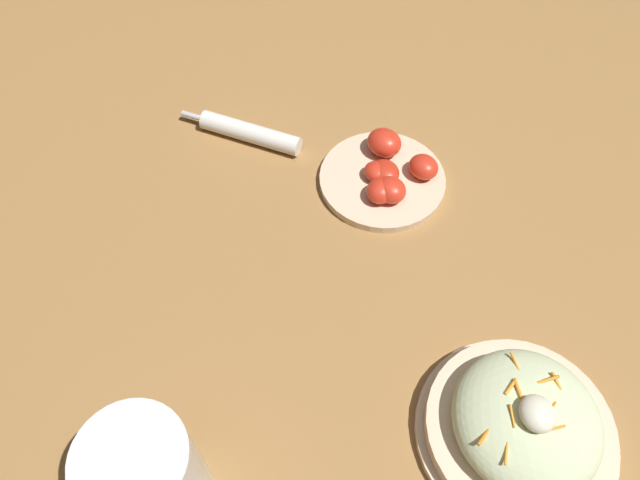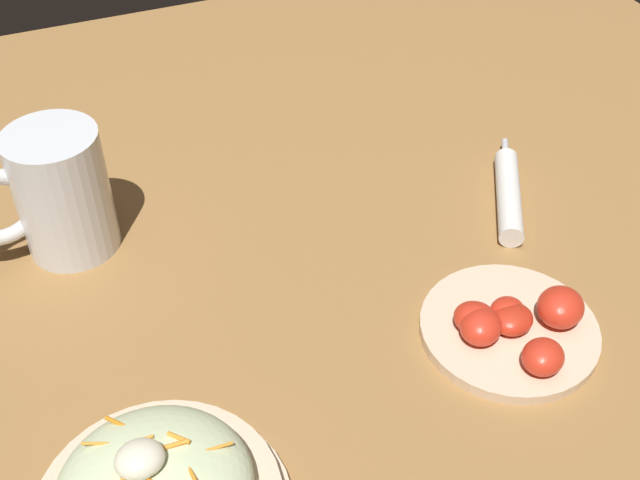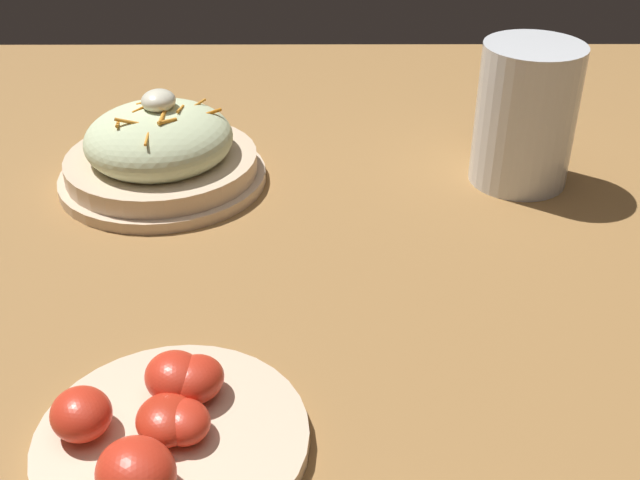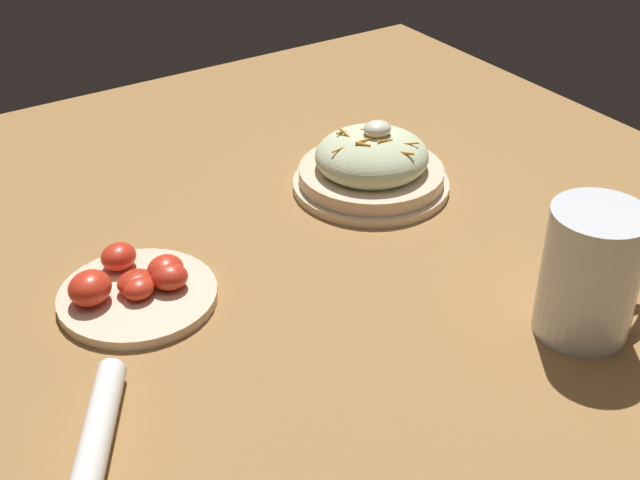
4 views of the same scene
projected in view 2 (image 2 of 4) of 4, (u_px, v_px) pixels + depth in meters
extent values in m
plane|color=#9E703D|center=(359.00, 277.00, 0.86)|extent=(1.43, 1.43, 0.00)
cylinder|color=orange|center=(127.00, 467.00, 0.59)|extent=(0.01, 0.02, 0.01)
cylinder|color=orange|center=(148.00, 479.00, 0.58)|extent=(0.02, 0.02, 0.01)
cylinder|color=orange|center=(98.00, 444.00, 0.61)|extent=(0.02, 0.01, 0.00)
cylinder|color=orange|center=(179.00, 438.00, 0.61)|extent=(0.02, 0.02, 0.01)
cylinder|color=orange|center=(139.00, 441.00, 0.61)|extent=(0.02, 0.00, 0.01)
cylinder|color=orange|center=(168.00, 447.00, 0.60)|extent=(0.03, 0.00, 0.01)
cylinder|color=orange|center=(193.00, 475.00, 0.59)|extent=(0.01, 0.03, 0.01)
cylinder|color=orange|center=(219.00, 447.00, 0.61)|extent=(0.02, 0.00, 0.00)
cylinder|color=orange|center=(117.00, 423.00, 0.63)|extent=(0.02, 0.02, 0.00)
ellipsoid|color=#EFEACC|center=(140.00, 459.00, 0.59)|extent=(0.04, 0.03, 0.02)
cylinder|color=white|center=(63.00, 192.00, 0.85)|extent=(0.10, 0.10, 0.14)
cylinder|color=orange|center=(69.00, 217.00, 0.87)|extent=(0.09, 0.09, 0.07)
cylinder|color=white|center=(61.00, 184.00, 0.84)|extent=(0.09, 0.09, 0.01)
cylinder|color=white|center=(509.00, 195.00, 0.94)|extent=(0.10, 0.15, 0.03)
cylinder|color=silver|center=(505.00, 149.00, 1.01)|extent=(0.03, 0.04, 0.01)
cylinder|color=beige|center=(509.00, 330.00, 0.79)|extent=(0.18, 0.18, 0.01)
ellipsoid|color=red|center=(507.00, 311.00, 0.79)|extent=(0.05, 0.05, 0.02)
ellipsoid|color=red|center=(475.00, 318.00, 0.78)|extent=(0.06, 0.06, 0.03)
ellipsoid|color=red|center=(560.00, 307.00, 0.78)|extent=(0.07, 0.07, 0.04)
ellipsoid|color=red|center=(512.00, 319.00, 0.78)|extent=(0.05, 0.05, 0.02)
ellipsoid|color=red|center=(543.00, 357.00, 0.74)|extent=(0.06, 0.05, 0.03)
ellipsoid|color=red|center=(481.00, 327.00, 0.77)|extent=(0.06, 0.06, 0.03)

